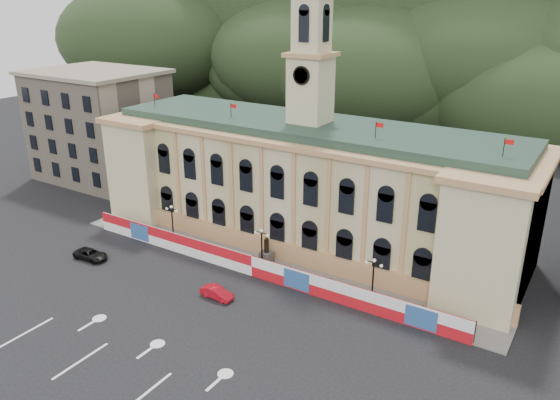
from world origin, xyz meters
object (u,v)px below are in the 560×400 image
Objects in this scene: lamp_center at (262,245)px; red_sedan at (217,293)px; statue at (267,257)px; black_suv at (91,255)px.

red_sedan is at bearing -92.76° from lamp_center.
black_suv is (-19.20, -10.16, -0.56)m from statue.
lamp_center is at bearing -90.00° from statue.
statue is at bearing -1.30° from red_sedan.
red_sedan is at bearing -92.45° from statue.
red_sedan is 0.83× the size of black_suv.
lamp_center reaches higher than red_sedan.
red_sedan is (-0.39, -9.08, -0.56)m from statue.
black_suv is at bearing -152.12° from statue.
black_suv is at bearing -154.50° from lamp_center.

